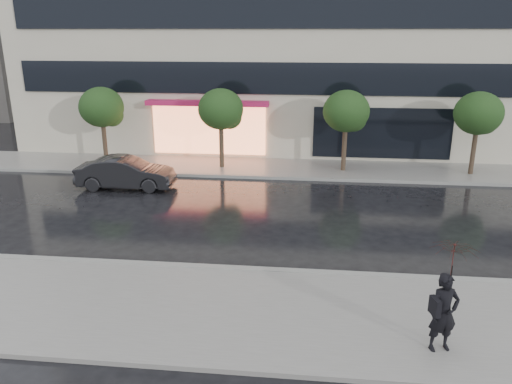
# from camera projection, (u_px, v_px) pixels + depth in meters

# --- Properties ---
(ground) EXTENTS (120.00, 120.00, 0.00)m
(ground) POSITION_uv_depth(u_px,v_px,m) (263.00, 258.00, 15.26)
(ground) COLOR black
(ground) RESTS_ON ground
(sidewalk_near) EXTENTS (60.00, 4.50, 0.12)m
(sidewalk_near) POSITION_uv_depth(u_px,v_px,m) (250.00, 313.00, 12.17)
(sidewalk_near) COLOR slate
(sidewalk_near) RESTS_ON ground
(sidewalk_far) EXTENTS (60.00, 3.50, 0.12)m
(sidewalk_far) POSITION_uv_depth(u_px,v_px,m) (282.00, 168.00, 24.93)
(sidewalk_far) COLOR slate
(sidewalk_far) RESTS_ON ground
(curb_near) EXTENTS (60.00, 0.25, 0.14)m
(curb_near) POSITION_uv_depth(u_px,v_px,m) (259.00, 270.00, 14.29)
(curb_near) COLOR gray
(curb_near) RESTS_ON ground
(curb_far) EXTENTS (60.00, 0.25, 0.14)m
(curb_far) POSITION_uv_depth(u_px,v_px,m) (280.00, 178.00, 23.28)
(curb_far) COLOR gray
(curb_far) RESTS_ON ground
(tree_far_west) EXTENTS (2.20, 2.20, 3.99)m
(tree_far_west) POSITION_uv_depth(u_px,v_px,m) (103.00, 109.00, 24.75)
(tree_far_west) COLOR #33261C
(tree_far_west) RESTS_ON ground
(tree_mid_west) EXTENTS (2.20, 2.20, 3.99)m
(tree_mid_west) POSITION_uv_depth(u_px,v_px,m) (222.00, 111.00, 24.14)
(tree_mid_west) COLOR #33261C
(tree_mid_west) RESTS_ON ground
(tree_mid_east) EXTENTS (2.20, 2.20, 3.99)m
(tree_mid_east) POSITION_uv_depth(u_px,v_px,m) (347.00, 113.00, 23.53)
(tree_mid_east) COLOR #33261C
(tree_mid_east) RESTS_ON ground
(tree_far_east) EXTENTS (2.20, 2.20, 3.99)m
(tree_far_east) POSITION_uv_depth(u_px,v_px,m) (479.00, 115.00, 22.91)
(tree_far_east) COLOR #33261C
(tree_far_east) RESTS_ON ground
(parked_car) EXTENTS (4.26, 1.60, 1.39)m
(parked_car) POSITION_uv_depth(u_px,v_px,m) (126.00, 173.00, 21.77)
(parked_car) COLOR black
(parked_car) RESTS_ON ground
(pedestrian_with_umbrella) EXTENTS (1.21, 1.22, 2.48)m
(pedestrian_with_umbrella) POSITION_uv_depth(u_px,v_px,m) (450.00, 281.00, 10.21)
(pedestrian_with_umbrella) COLOR black
(pedestrian_with_umbrella) RESTS_ON sidewalk_near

